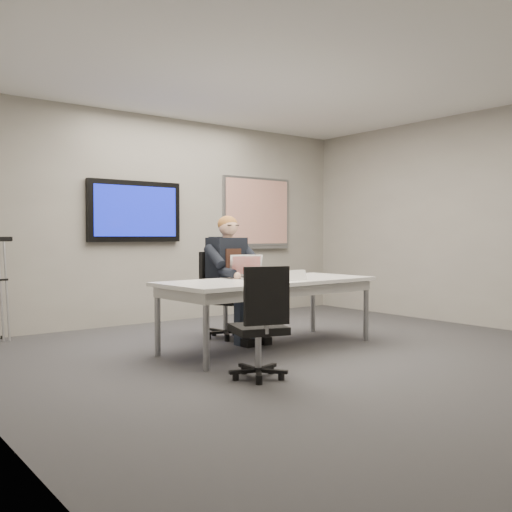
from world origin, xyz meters
TOP-DOWN VIEW (x-y plane):
  - floor at (0.00, 0.00)m, footprint 6.00×6.00m
  - ceiling at (0.00, 0.00)m, footprint 6.00×6.00m
  - wall_back at (0.00, 3.00)m, footprint 6.00×0.02m
  - wall_right at (3.00, 0.00)m, footprint 0.02×6.00m
  - conference_table at (-0.09, 0.65)m, footprint 2.38×1.08m
  - tv_display at (-0.50, 2.95)m, footprint 1.30×0.09m
  - whiteboard at (1.55, 2.97)m, footprint 1.25×0.08m
  - office_chair_far at (-0.14, 1.45)m, footprint 0.63×0.63m
  - office_chair_near at (-0.98, -0.33)m, footprint 0.56×0.56m
  - seated_person at (-0.12, 1.20)m, footprint 0.46×0.79m
  - crutch at (-2.17, 2.82)m, footprint 0.34×0.49m
  - laptop at (-0.14, 0.90)m, footprint 0.42×0.46m
  - name_tent at (0.04, 0.40)m, footprint 0.26×0.08m
  - pen at (-0.29, 0.29)m, footprint 0.05×0.15m

SIDE VIEW (x-z plane):
  - floor at x=0.00m, z-range -0.01..0.01m
  - office_chair_near at x=-0.98m, z-range -0.18..0.76m
  - office_chair_far at x=-0.14m, z-range -0.19..0.81m
  - seated_person at x=-0.12m, z-range -0.14..1.27m
  - crutch at x=-2.17m, z-range -0.01..1.21m
  - conference_table at x=-0.09m, z-range 0.28..1.00m
  - pen at x=-0.29m, z-range 0.72..0.73m
  - name_tent at x=0.04m, z-range 0.72..0.83m
  - laptop at x=-0.14m, z-range 0.66..0.91m
  - wall_back at x=0.00m, z-range 0.00..2.80m
  - wall_right at x=3.00m, z-range 0.00..2.80m
  - tv_display at x=-0.50m, z-range 1.10..1.90m
  - whiteboard at x=1.55m, z-range 0.98..2.08m
  - ceiling at x=0.00m, z-range 2.79..2.81m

